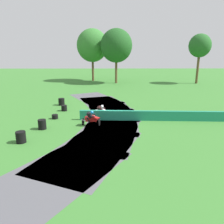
# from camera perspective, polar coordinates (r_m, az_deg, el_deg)

# --- Properties ---
(ground_plane) EXTENTS (120.00, 120.00, 0.00)m
(ground_plane) POSITION_cam_1_polar(r_m,az_deg,el_deg) (20.77, 0.12, -2.03)
(ground_plane) COLOR #38752D
(track_asphalt) EXTENTS (9.84, 28.39, 0.01)m
(track_asphalt) POSITION_cam_1_polar(r_m,az_deg,el_deg) (20.84, -3.09, -1.98)
(track_asphalt) COLOR #515156
(track_asphalt) RESTS_ON ground
(safety_barrier) EXTENTS (16.77, 1.08, 0.90)m
(safety_barrier) POSITION_cam_1_polar(r_m,az_deg,el_deg) (21.16, 14.87, -0.96)
(safety_barrier) COLOR #1E8466
(safety_barrier) RESTS_ON ground
(motorcycle_lead_red) EXTENTS (1.70, 0.91, 1.43)m
(motorcycle_lead_red) POSITION_cam_1_polar(r_m,az_deg,el_deg) (19.13, -5.16, -1.62)
(motorcycle_lead_red) COLOR black
(motorcycle_lead_red) RESTS_ON ground
(motorcycle_chase_white) EXTENTS (1.70, 0.92, 1.42)m
(motorcycle_chase_white) POSITION_cam_1_polar(r_m,az_deg,el_deg) (21.18, -2.61, 0.07)
(motorcycle_chase_white) COLOR black
(motorcycle_chase_white) RESTS_ON ground
(tire_stack_near) EXTENTS (0.68, 0.68, 0.80)m
(tire_stack_near) POSITION_cam_1_polar(r_m,az_deg,el_deg) (16.92, -22.04, -5.90)
(tire_stack_near) COLOR black
(tire_stack_near) RESTS_ON ground
(tire_stack_mid_a) EXTENTS (0.65, 0.65, 0.80)m
(tire_stack_mid_a) POSITION_cam_1_polar(r_m,az_deg,el_deg) (19.16, -17.24, -3.01)
(tire_stack_mid_a) COLOR black
(tire_stack_mid_a) RESTS_ON ground
(tire_stack_mid_b) EXTENTS (0.57, 0.57, 0.40)m
(tire_stack_mid_b) POSITION_cam_1_polar(r_m,az_deg,el_deg) (21.77, -14.23, -1.14)
(tire_stack_mid_b) COLOR black
(tire_stack_mid_b) RESTS_ON ground
(tire_stack_far) EXTENTS (0.59, 0.59, 0.60)m
(tire_stack_far) POSITION_cam_1_polar(r_m,az_deg,el_deg) (24.34, -12.00, 0.98)
(tire_stack_far) COLOR black
(tire_stack_far) RESTS_ON ground
(tire_stack_extra_a) EXTENTS (0.70, 0.70, 0.80)m
(tire_stack_extra_a) POSITION_cam_1_polar(r_m,az_deg,el_deg) (26.94, -12.64, 2.54)
(tire_stack_extra_a) COLOR black
(tire_stack_extra_a) RESTS_ON ground
(tree_far_left) EXTENTS (6.25, 6.25, 10.40)m
(tree_far_left) POSITION_cam_1_polar(r_m,az_deg,el_deg) (47.54, -4.99, 16.40)
(tree_far_left) COLOR brown
(tree_far_left) RESTS_ON ground
(tree_far_right) EXTENTS (4.07, 4.07, 9.15)m
(tree_far_right) POSITION_cam_1_polar(r_m,az_deg,el_deg) (46.40, 21.32, 15.29)
(tree_far_right) COLOR brown
(tree_far_right) RESTS_ON ground
(tree_mid_rise) EXTENTS (5.93, 5.93, 10.12)m
(tree_mid_rise) POSITION_cam_1_polar(r_m,az_deg,el_deg) (43.84, 1.09, 16.40)
(tree_mid_rise) COLOR brown
(tree_mid_rise) RESTS_ON ground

